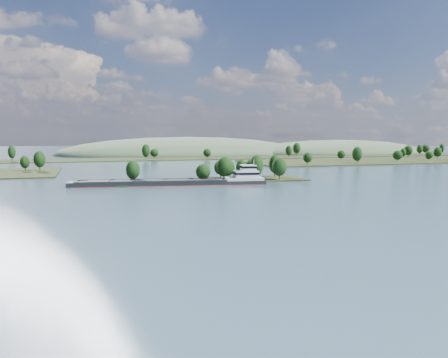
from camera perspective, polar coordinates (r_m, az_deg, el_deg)
name	(u,v)px	position (r m, az deg, el deg)	size (l,w,h in m)	color
ground	(256,196)	(173.52, 4.14, -2.18)	(1800.00, 1800.00, 0.00)	#3B5465
tree_island	(226,173)	(230.45, 0.22, 0.81)	(100.00, 30.00, 14.36)	black
right_bank	(411,160)	(450.34, 23.28, 2.34)	(320.00, 90.00, 15.55)	black
back_shoreline	(161,158)	(445.78, -8.28, 2.69)	(900.00, 60.00, 16.12)	black
hill_east	(338,153)	(604.36, 14.67, 3.27)	(260.00, 140.00, 36.00)	#43593D
hill_west	(187,154)	(554.03, -4.85, 3.23)	(320.00, 160.00, 44.00)	#43593D
cargo_barge	(183,181)	(212.22, -5.32, -0.31)	(94.54, 25.92, 12.71)	black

